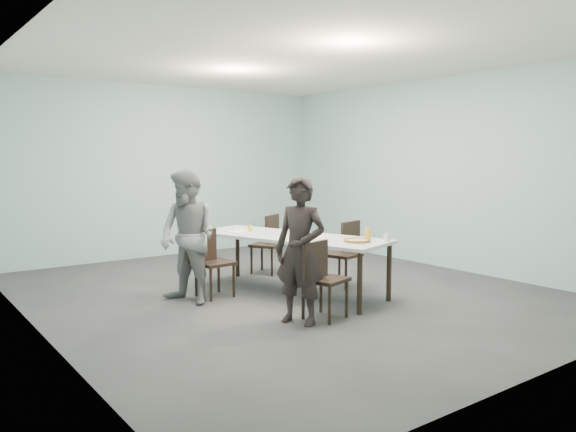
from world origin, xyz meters
TOP-DOWN VIEW (x-y plane):
  - ground at (0.00, 0.00)m, footprint 7.00×7.00m
  - room_shell at (0.00, 0.00)m, footprint 6.02×7.02m
  - table at (0.02, -0.08)m, footprint 1.64×2.75m
  - chair_near_left at (-0.45, -1.26)m, footprint 0.65×0.52m
  - chair_far_left at (-0.95, 0.31)m, footprint 0.63×0.45m
  - chair_near_right at (0.90, -0.17)m, footprint 0.65×0.51m
  - chair_far_right at (0.54, 1.16)m, footprint 0.64×0.57m
  - diner_near at (-0.70, -1.22)m, footprint 0.57×0.67m
  - diner_far at (-1.27, 0.24)m, footprint 0.83×0.94m
  - pizza at (0.30, -1.02)m, footprint 0.34×0.34m
  - side_plate at (0.33, -0.43)m, footprint 0.18×0.18m
  - beer_glass at (0.51, -0.98)m, footprint 0.08×0.08m
  - water_tumbler at (0.63, -1.18)m, footprint 0.08×0.08m
  - tealight at (0.12, -0.27)m, footprint 0.06×0.06m
  - amber_tumbler at (-0.17, 0.57)m, footprint 0.07×0.07m
  - menu at (-0.31, 0.65)m, footprint 0.35×0.30m

SIDE VIEW (x-z plane):
  - ground at x=0.00m, z-range 0.00..0.00m
  - chair_near_left at x=-0.45m, z-range 0.07..0.94m
  - chair_far_left at x=-0.95m, z-range 0.07..0.94m
  - chair_near_right at x=0.90m, z-range 0.07..0.94m
  - chair_far_right at x=0.54m, z-range 0.07..0.94m
  - table at x=0.02m, z-range 0.32..1.07m
  - menu at x=-0.31m, z-range 0.75..0.76m
  - side_plate at x=0.33m, z-range 0.75..0.76m
  - pizza at x=0.30m, z-range 0.75..0.79m
  - tealight at x=0.12m, z-range 0.75..0.79m
  - diner_near at x=-0.70m, z-range 0.00..1.55m
  - amber_tumbler at x=-0.17m, z-range 0.75..0.83m
  - water_tumbler at x=0.63m, z-range 0.75..0.84m
  - diner_far at x=-1.27m, z-range 0.00..1.61m
  - beer_glass at x=0.51m, z-range 0.75..0.90m
  - room_shell at x=0.00m, z-range 0.52..3.53m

